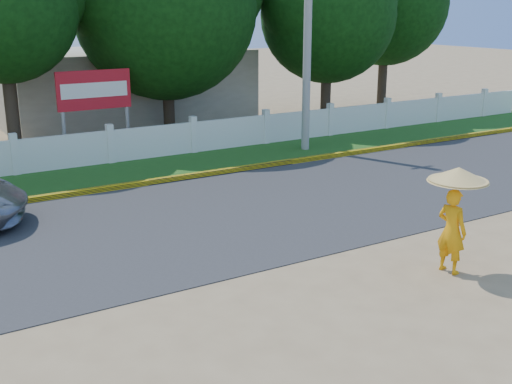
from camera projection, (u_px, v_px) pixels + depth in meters
ground at (312, 285)px, 11.90m from camera, size 120.00×120.00×0.00m
road at (203, 218)px, 15.60m from camera, size 60.00×7.00×0.02m
grass_verge at (127, 172)px, 19.91m from camera, size 60.00×3.50×0.03m
curb at (148, 183)px, 18.49m from camera, size 40.00×0.18×0.16m
fence at (110, 147)px, 20.95m from camera, size 40.00×0.10×1.10m
building_near at (124, 87)px, 27.74m from camera, size 10.00×6.00×3.20m
utility_pole at (307, 39)px, 22.01m from camera, size 0.28×0.28×7.79m
monk_with_parasol at (455, 205)px, 12.14m from camera, size 1.15×1.15×2.09m
billboard at (94, 95)px, 21.37m from camera, size 2.50×0.13×2.95m
tree_row at (166, 7)px, 23.99m from camera, size 29.33×7.39×8.37m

